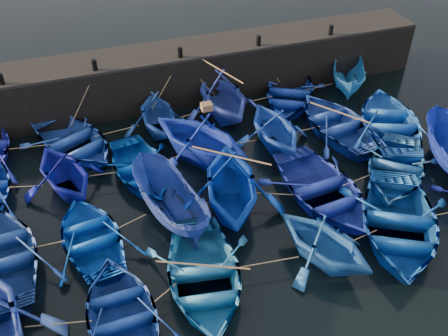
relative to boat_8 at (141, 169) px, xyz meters
name	(u,v)px	position (x,y,z in m)	size (l,w,h in m)	color
ground	(252,234)	(3.17, -4.53, -0.47)	(120.00, 120.00, 0.00)	black
quay_wall	(177,74)	(3.17, 5.97, 0.78)	(26.00, 2.50, 2.50)	black
quay_top	(176,50)	(3.17, 5.97, 2.09)	(26.00, 2.50, 0.12)	black
bollard_0	(1,79)	(-4.83, 5.07, 2.40)	(0.24, 0.24, 0.50)	black
bollard_1	(94,65)	(-0.83, 5.07, 2.40)	(0.24, 0.24, 0.50)	black
bollard_2	(180,52)	(3.17, 5.07, 2.40)	(0.24, 0.24, 0.50)	black
bollard_3	(259,41)	(7.17, 5.07, 2.40)	(0.24, 0.24, 0.50)	black
bollard_4	(331,30)	(11.17, 5.07, 2.40)	(0.24, 0.24, 0.50)	black
boat_1	(73,141)	(-2.42, 2.85, 0.05)	(3.61, 5.04, 1.05)	#1D439F
boat_2	(157,114)	(1.44, 3.08, 0.53)	(3.30, 3.83, 2.01)	#1B4496
boat_3	(222,95)	(4.68, 3.35, 0.75)	(4.02, 4.66, 2.45)	#2B3FA0
boat_4	(289,94)	(8.29, 3.50, 0.06)	(3.64, 5.09, 1.06)	navy
boat_5	(349,76)	(11.75, 3.66, 0.36)	(1.61, 4.28, 1.66)	#266EB5
boat_7	(64,171)	(-2.95, 0.11, 0.56)	(3.37, 3.91, 2.06)	#070D7B
boat_8	(141,169)	(0.00, 0.00, 0.00)	(3.25, 4.55, 0.94)	#0242B7
boat_9	(200,137)	(2.69, 0.32, 0.79)	(4.15, 4.81, 2.53)	#1027A3
boat_10	(275,127)	(6.09, 0.25, 0.59)	(3.46, 4.02, 2.11)	blue
boat_11	(338,123)	(9.29, 0.31, 0.07)	(3.72, 5.21, 1.08)	navy
boat_12	(390,122)	(11.60, -0.47, 0.11)	(4.03, 5.63, 1.17)	blue
boat_13	(2,255)	(-5.37, -3.14, 0.07)	(3.71, 5.18, 1.08)	navy
boat_14	(92,237)	(-2.40, -3.18, -0.02)	(3.11, 4.35, 0.90)	#0742B2
boat_15	(169,202)	(0.53, -2.80, 0.42)	(1.74, 4.61, 1.79)	navy
boat_16	(231,183)	(2.87, -2.95, 0.80)	(4.16, 4.83, 2.54)	#0631AD
boat_17	(323,190)	(6.40, -3.70, 0.09)	(3.89, 5.43, 1.13)	#1D2FA2
boat_18	(395,169)	(9.87, -3.43, 0.04)	(3.50, 4.89, 1.01)	#1E558F
boat_21	(122,314)	(-1.93, -6.73, 0.00)	(3.24, 4.53, 0.94)	navy
boat_22	(203,277)	(0.78, -6.21, 0.06)	(3.66, 5.11, 1.06)	#2373B6
boat_23	(324,242)	(4.94, -6.47, 0.51)	(3.21, 3.72, 1.96)	#1D5AA7
boat_24	(398,223)	(8.09, -6.25, 0.12)	(4.10, 5.74, 1.19)	#0F4B9C
wooden_crate	(207,107)	(2.99, 0.32, 2.20)	(0.43, 0.39, 0.28)	brown
mooring_ropes	(205,141)	(2.93, 0.47, 0.41)	(18.01, 11.74, 2.10)	tan
loose_oars	(254,140)	(4.41, -1.37, 1.34)	(10.77, 11.64, 1.54)	#99724C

